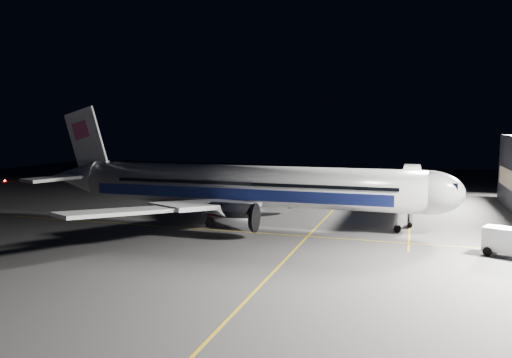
{
  "coord_description": "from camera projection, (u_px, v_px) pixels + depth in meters",
  "views": [
    {
      "loc": [
        22.28,
        -65.63,
        13.83
      ],
      "look_at": [
        0.71,
        2.12,
        6.0
      ],
      "focal_mm": 35.0,
      "sensor_mm": 36.0,
      "label": 1
    }
  ],
  "objects": [
    {
      "name": "ground",
      "position": [
        247.0,
        223.0,
        70.39
      ],
      "size": [
        200.0,
        200.0,
        0.0
      ],
      "primitive_type": "plane",
      "color": "#4C4C4F",
      "rests_on": "ground"
    },
    {
      "name": "guide_line_main",
      "position": [
        317.0,
        227.0,
        67.38
      ],
      "size": [
        0.25,
        80.0,
        0.01
      ],
      "primitive_type": "cube",
      "color": "gold",
      "rests_on": "ground"
    },
    {
      "name": "guide_line_cross",
      "position": [
        232.0,
        231.0,
        64.71
      ],
      "size": [
        70.0,
        0.25,
        0.01
      ],
      "primitive_type": "cube",
      "color": "gold",
      "rests_on": "ground"
    },
    {
      "name": "guide_line_side",
      "position": [
        410.0,
        219.0,
        73.23
      ],
      "size": [
        0.25,
        40.0,
        0.01
      ],
      "primitive_type": "cube",
      "color": "gold",
      "rests_on": "ground"
    },
    {
      "name": "airliner",
      "position": [
        239.0,
        186.0,
        70.15
      ],
      "size": [
        61.48,
        54.22,
        16.64
      ],
      "color": "silver",
      "rests_on": "ground"
    },
    {
      "name": "jet_bridge",
      "position": [
        412.0,
        182.0,
        80.36
      ],
      "size": [
        3.6,
        34.4,
        6.3
      ],
      "color": "#B2B2B7",
      "rests_on": "ground"
    },
    {
      "name": "baggage_tug",
      "position": [
        254.0,
        199.0,
        86.61
      ],
      "size": [
        2.8,
        2.43,
        1.77
      ],
      "rotation": [
        0.0,
        0.0,
        0.23
      ],
      "color": "black",
      "rests_on": "ground"
    },
    {
      "name": "safety_cone_a",
      "position": [
        218.0,
        211.0,
        78.24
      ],
      "size": [
        0.44,
        0.44,
        0.66
      ],
      "primitive_type": "cone",
      "color": "#FC5F0A",
      "rests_on": "ground"
    },
    {
      "name": "safety_cone_b",
      "position": [
        257.0,
        209.0,
        80.07
      ],
      "size": [
        0.36,
        0.36,
        0.53
      ],
      "primitive_type": "cone",
      "color": "#FC5F0A",
      "rests_on": "ground"
    },
    {
      "name": "safety_cone_c",
      "position": [
        244.0,
        204.0,
        85.22
      ],
      "size": [
        0.37,
        0.37,
        0.55
      ],
      "primitive_type": "cone",
      "color": "#FC5F0A",
      "rests_on": "ground"
    }
  ]
}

